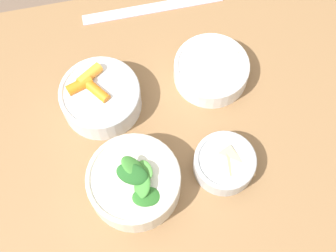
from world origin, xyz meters
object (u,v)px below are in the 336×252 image
Objects in this scene: bowl_greens at (134,182)px; ruler at (153,8)px; bowl_carrots at (100,97)px; bowl_cookies at (225,163)px; bowl_beans_hotdog at (211,70)px.

bowl_greens reaches higher than ruler.
bowl_cookies is (0.22, -0.19, -0.01)m from bowl_carrots.
bowl_beans_hotdog is 0.48× the size of ruler.
ruler is at bearing 98.00° from bowl_cookies.
bowl_greens reaches higher than bowl_carrots.
bowl_beans_hotdog reaches higher than ruler.
ruler is at bearing 54.97° from bowl_carrots.
bowl_carrots is 0.24m from bowl_beans_hotdog.
bowl_greens is at bearing -134.24° from bowl_beans_hotdog.
bowl_beans_hotdog is at bearing 82.55° from bowl_cookies.
bowl_cookies is 0.42m from ruler.
bowl_carrots is at bearing 138.14° from bowl_cookies.
bowl_beans_hotdog and bowl_cookies have the same top height.
ruler is at bearing 112.64° from bowl_beans_hotdog.
bowl_carrots is 0.20m from bowl_greens.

